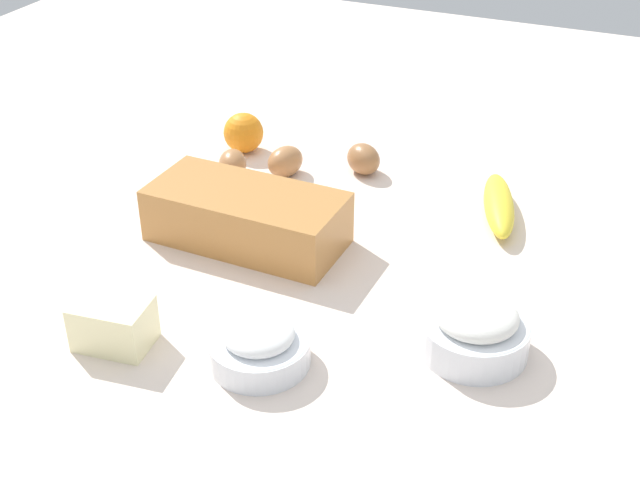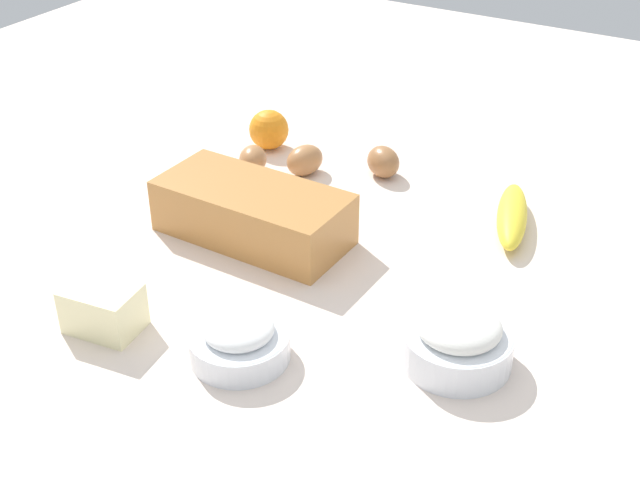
% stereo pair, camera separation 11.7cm
% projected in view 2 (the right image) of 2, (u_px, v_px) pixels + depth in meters
% --- Properties ---
extents(ground_plane, '(2.40, 2.40, 0.02)m').
position_uv_depth(ground_plane, '(320.00, 270.00, 1.19)').
color(ground_plane, beige).
extents(loaf_pan, '(0.28, 0.14, 0.08)m').
position_uv_depth(loaf_pan, '(253.00, 212.00, 1.23)').
color(loaf_pan, '#B77A3D').
rests_on(loaf_pan, ground_plane).
extents(flour_bowl, '(0.13, 0.13, 0.07)m').
position_uv_depth(flour_bowl, '(458.00, 340.00, 0.99)').
color(flour_bowl, white).
rests_on(flour_bowl, ground_plane).
extents(sugar_bowl, '(0.12, 0.12, 0.06)m').
position_uv_depth(sugar_bowl, '(239.00, 340.00, 1.00)').
color(sugar_bowl, white).
rests_on(sugar_bowl, ground_plane).
extents(banana, '(0.10, 0.19, 0.04)m').
position_uv_depth(banana, '(512.00, 216.00, 1.26)').
color(banana, yellow).
rests_on(banana, ground_plane).
extents(orange_fruit, '(0.07, 0.07, 0.07)m').
position_uv_depth(orange_fruit, '(269.00, 130.00, 1.49)').
color(orange_fruit, orange).
rests_on(orange_fruit, ground_plane).
extents(butter_block, '(0.10, 0.07, 0.06)m').
position_uv_depth(butter_block, '(103.00, 309.00, 1.05)').
color(butter_block, '#F4EDB2').
rests_on(butter_block, ground_plane).
extents(egg_near_butter, '(0.06, 0.08, 0.05)m').
position_uv_depth(egg_near_butter, '(305.00, 160.00, 1.41)').
color(egg_near_butter, '#AD7547').
rests_on(egg_near_butter, ground_plane).
extents(egg_beside_bowl, '(0.08, 0.08, 0.05)m').
position_uv_depth(egg_beside_bowl, '(383.00, 162.00, 1.40)').
color(egg_beside_bowl, '#9C683F').
rests_on(egg_beside_bowl, ground_plane).
extents(egg_loose, '(0.07, 0.08, 0.05)m').
position_uv_depth(egg_loose, '(253.00, 160.00, 1.42)').
color(egg_loose, '#AA7245').
rests_on(egg_loose, ground_plane).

